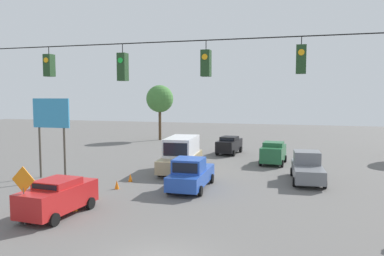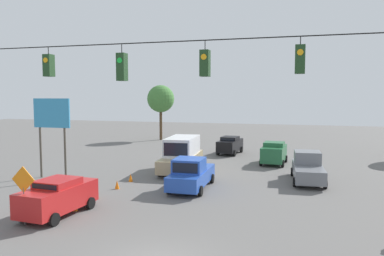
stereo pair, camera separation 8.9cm
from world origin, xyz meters
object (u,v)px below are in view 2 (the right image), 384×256
object	(u,v)px
sedan_black_withflow_deep	(230,145)
sedan_green_oncoming_deep	(274,153)
sedan_red_parked_shoulder	(58,196)
pickup_truck_grey_oncoming_far	(308,168)
traffic_cone_nearest	(75,206)
traffic_cone_second	(96,194)
roadside_billboard	(52,121)
pickup_truck_blue_withflow_mid	(191,174)
work_zone_sign	(23,184)
traffic_cone_third	(117,185)
traffic_cone_fourth	(131,178)
overhead_signal_span	(163,111)
box_truck_tan_withflow_far	(182,154)
tree_horizon_left	(161,99)

from	to	relation	value
sedan_black_withflow_deep	sedan_green_oncoming_deep	world-z (taller)	sedan_green_oncoming_deep
sedan_red_parked_shoulder	sedan_green_oncoming_deep	distance (m)	20.37
pickup_truck_grey_oncoming_far	traffic_cone_nearest	size ratio (longest dim) A/B	9.73
sedan_red_parked_shoulder	traffic_cone_second	world-z (taller)	sedan_red_parked_shoulder
sedan_black_withflow_deep	roadside_billboard	size ratio (longest dim) A/B	0.76
pickup_truck_blue_withflow_mid	traffic_cone_nearest	bearing A→B (deg)	53.48
traffic_cone_nearest	work_zone_sign	xyz separation A→B (m)	(1.02, 2.58, 1.70)
work_zone_sign	sedan_green_oncoming_deep	bearing A→B (deg)	-117.88
pickup_truck_blue_withflow_mid	sedan_green_oncoming_deep	size ratio (longest dim) A/B	1.34
sedan_black_withflow_deep	pickup_truck_blue_withflow_mid	bearing A→B (deg)	90.75
traffic_cone_third	work_zone_sign	distance (m)	7.75
traffic_cone_fourth	sedan_red_parked_shoulder	bearing A→B (deg)	87.70
overhead_signal_span	sedan_black_withflow_deep	distance (m)	26.61
pickup_truck_blue_withflow_mid	traffic_cone_second	size ratio (longest dim) A/B	9.66
traffic_cone_fourth	roadside_billboard	distance (m)	7.28
pickup_truck_grey_oncoming_far	box_truck_tan_withflow_far	size ratio (longest dim) A/B	0.79
sedan_black_withflow_deep	tree_horizon_left	world-z (taller)	tree_horizon_left
traffic_cone_fourth	overhead_signal_span	bearing A→B (deg)	120.71
sedan_green_oncoming_deep	traffic_cone_nearest	size ratio (longest dim) A/B	7.19
overhead_signal_span	traffic_cone_fourth	xyz separation A→B (m)	(6.75, -11.37, -5.31)
traffic_cone_nearest	box_truck_tan_withflow_far	bearing A→B (deg)	-100.82
overhead_signal_span	tree_horizon_left	size ratio (longest dim) A/B	2.87
traffic_cone_nearest	tree_horizon_left	distance (m)	32.91
sedan_red_parked_shoulder	pickup_truck_grey_oncoming_far	distance (m)	17.06
tree_horizon_left	pickup_truck_blue_withflow_mid	bearing A→B (deg)	114.89
traffic_cone_second	sedan_green_oncoming_deep	bearing A→B (deg)	-123.20
traffic_cone_second	sedan_red_parked_shoulder	bearing A→B (deg)	86.29
overhead_signal_span	box_truck_tan_withflow_far	xyz separation A→B (m)	(4.41, -16.12, -4.22)
traffic_cone_second	sedan_black_withflow_deep	bearing A→B (deg)	-103.51
sedan_green_oncoming_deep	traffic_cone_fourth	bearing A→B (deg)	46.50
pickup_truck_blue_withflow_mid	tree_horizon_left	distance (m)	28.36
traffic_cone_nearest	traffic_cone_third	bearing A→B (deg)	-89.68
sedan_green_oncoming_deep	roadside_billboard	distance (m)	18.99
roadside_billboard	tree_horizon_left	distance (m)	25.18
pickup_truck_blue_withflow_mid	work_zone_sign	bearing A→B (deg)	57.34
overhead_signal_span	pickup_truck_grey_oncoming_far	bearing A→B (deg)	-110.05
traffic_cone_second	traffic_cone_third	size ratio (longest dim) A/B	1.00
overhead_signal_span	traffic_cone_fourth	world-z (taller)	overhead_signal_span
overhead_signal_span	sedan_green_oncoming_deep	size ratio (longest dim) A/B	5.31
box_truck_tan_withflow_far	traffic_cone_nearest	bearing A→B (deg)	79.18
overhead_signal_span	work_zone_sign	size ratio (longest dim) A/B	7.71
roadside_billboard	work_zone_sign	world-z (taller)	roadside_billboard
box_truck_tan_withflow_far	pickup_truck_grey_oncoming_far	bearing A→B (deg)	173.51
tree_horizon_left	pickup_truck_grey_oncoming_far	bearing A→B (deg)	132.55
traffic_cone_fourth	work_zone_sign	world-z (taller)	work_zone_sign
overhead_signal_span	traffic_cone_third	xyz separation A→B (m)	(6.70, -9.18, -5.31)
tree_horizon_left	traffic_cone_nearest	bearing A→B (deg)	102.61
sedan_green_oncoming_deep	traffic_cone_second	size ratio (longest dim) A/B	7.19
traffic_cone_fourth	traffic_cone_nearest	bearing A→B (deg)	90.64
sedan_red_parked_shoulder	box_truck_tan_withflow_far	xyz separation A→B (m)	(-2.66, -12.69, 0.39)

